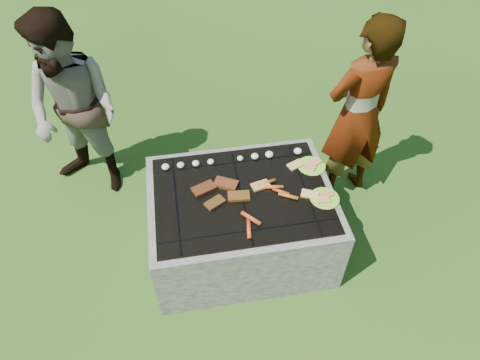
% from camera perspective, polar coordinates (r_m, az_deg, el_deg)
% --- Properties ---
extents(lawn, '(60.00, 60.00, 0.00)m').
position_cam_1_polar(lawn, '(3.45, 0.14, -8.62)').
color(lawn, '#214711').
rests_on(lawn, ground).
extents(fire_pit, '(1.30, 1.00, 0.62)m').
position_cam_1_polar(fire_pit, '(3.23, 0.15, -5.76)').
color(fire_pit, gray).
rests_on(fire_pit, ground).
extents(mushrooms, '(1.06, 0.06, 0.04)m').
position_cam_1_polar(mushrooms, '(3.19, -1.11, 2.82)').
color(mushrooms, white).
rests_on(mushrooms, fire_pit).
extents(pork_slabs, '(0.40, 0.31, 0.02)m').
position_cam_1_polar(pork_slabs, '(2.98, -2.59, -1.50)').
color(pork_slabs, brown).
rests_on(pork_slabs, fire_pit).
extents(sausages, '(0.42, 0.48, 0.03)m').
position_cam_1_polar(sausages, '(2.91, 3.53, -3.08)').
color(sausages, '#C07D1F').
rests_on(sausages, fire_pit).
extents(bread_on_grate, '(0.46, 0.41, 0.02)m').
position_cam_1_polar(bread_on_grate, '(3.06, 6.27, -0.16)').
color(bread_on_grate, tan).
rests_on(bread_on_grate, fire_pit).
extents(plate_far, '(0.24, 0.24, 0.03)m').
position_cam_1_polar(plate_far, '(3.21, 9.53, 1.88)').
color(plate_far, '#D8F139').
rests_on(plate_far, fire_pit).
extents(plate_near, '(0.25, 0.25, 0.03)m').
position_cam_1_polar(plate_near, '(3.01, 11.21, -2.43)').
color(plate_near, yellow).
rests_on(plate_near, fire_pit).
extents(cook, '(0.66, 0.51, 1.61)m').
position_cam_1_polar(cook, '(3.43, 15.43, 8.37)').
color(cook, gray).
rests_on(cook, ground).
extents(bystander, '(0.97, 0.91, 1.58)m').
position_cam_1_polar(bystander, '(3.59, -21.09, 8.46)').
color(bystander, gray).
rests_on(bystander, ground).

